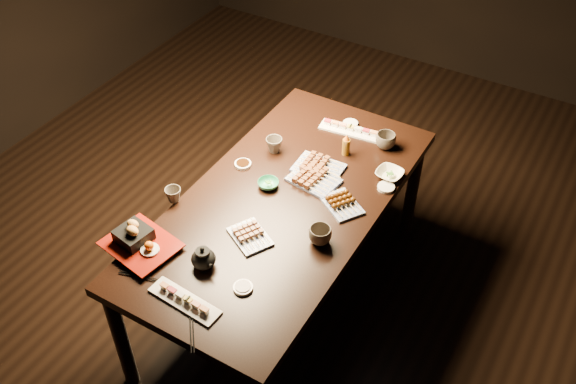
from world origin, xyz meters
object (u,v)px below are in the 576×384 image
Objects in this scene: edamame_bowl_green at (268,184)px; teacup_mid_right at (320,235)px; yakitori_plate_center at (314,177)px; sushi_platter_near at (184,299)px; condiment_bottle at (346,144)px; teapot at (203,257)px; yakitori_plate_left at (319,165)px; teacup_far_right at (386,141)px; yakitori_plate_right at (250,234)px; teacup_far_left at (274,145)px; tempura_tray at (140,239)px; sushi_platter_far at (350,129)px; edamame_bowl_cream at (389,174)px; teacup_near_left at (173,195)px; dining_table at (283,253)px.

edamame_bowl_green is 0.45m from teacup_mid_right.
sushi_platter_near is at bearing -87.47° from yakitori_plate_center.
condiment_bottle reaches higher than edamame_bowl_green.
edamame_bowl_green is 0.82× the size of teapot.
sushi_platter_near is 1.04m from yakitori_plate_left.
teapot is (-0.05, 0.21, 0.03)m from sushi_platter_near.
teacup_far_right is 0.85× the size of condiment_bottle.
yakitori_plate_right reaches higher than sushi_platter_near.
teacup_far_left is (-0.12, 0.26, 0.02)m from edamame_bowl_green.
tempura_tray is 1.40m from teacup_far_right.
condiment_bottle reaches higher than teacup_far_left.
tempura_tray is at bearing 64.62° from sushi_platter_far.
edamame_bowl_cream is at bearing 86.74° from teapot.
sushi_platter_far is 1.71× the size of yakitori_plate_right.
condiment_bottle is at bearing 26.77° from teacup_far_left.
teacup_near_left is (-0.34, -0.32, 0.02)m from edamame_bowl_green.
sushi_platter_near is 1.36× the size of yakitori_plate_left.
yakitori_plate_center is 0.23m from edamame_bowl_green.
edamame_bowl_green is at bearing 69.60° from sushi_platter_far.
condiment_bottle is (0.10, 0.49, 0.44)m from dining_table.
tempura_tray reaches higher than teacup_near_left.
sushi_platter_near is 0.45m from yakitori_plate_right.
yakitori_plate_right is 1.50× the size of edamame_bowl_cream.
teacup_far_left is at bearing 145.05° from dining_table.
teacup_near_left is (-0.46, -0.27, 0.41)m from dining_table.
yakitori_plate_left is 0.36m from edamame_bowl_cream.
edamame_bowl_cream is 1.27× the size of teacup_mid_right.
yakitori_plate_right is 0.82× the size of yakitori_plate_left.
teacup_far_right is (0.29, 1.39, 0.02)m from sushi_platter_near.
teacup_near_left is (-0.07, 0.32, -0.02)m from tempura_tray.
yakitori_plate_right is at bearing 93.38° from teapot.
dining_table is 0.46m from yakitori_plate_center.
yakitori_plate_right reaches higher than dining_table.
teapot is 1.04m from condiment_bottle.
condiment_bottle is at bearing 106.40° from teacup_mid_right.
edamame_bowl_cream is at bearing -60.71° from teacup_far_right.
sushi_platter_near is 2.63× the size of condiment_bottle.
yakitori_plate_center is 2.73× the size of teacup_far_left.
dining_table is at bearing -52.53° from teacup_far_left.
tempura_tray is at bearing -78.40° from teacup_near_left.
teapot reaches higher than yakitori_plate_right.
sushi_platter_near is 4.16× the size of teacup_near_left.
teapot reaches higher than edamame_bowl_cream.
sushi_platter_near is 1.05× the size of tempura_tray.
tempura_tray is 0.33m from teacup_near_left.
teacup_far_left is (-0.24, 0.60, 0.02)m from yakitori_plate_right.
teacup_far_left is at bearing -168.98° from edamame_bowl_cream.
teapot is at bearing 107.83° from sushi_platter_near.
edamame_bowl_cream is at bearing 66.72° from dining_table.
condiment_bottle reaches higher than tempura_tray.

